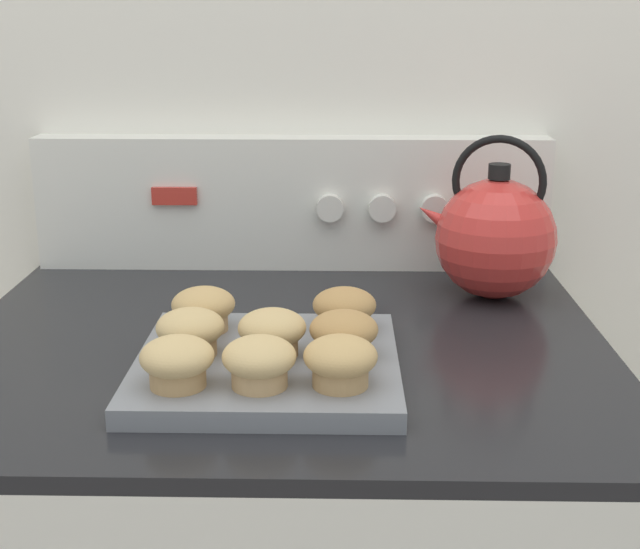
% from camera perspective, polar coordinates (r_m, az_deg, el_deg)
% --- Properties ---
extents(wall_back, '(8.00, 0.05, 2.40)m').
position_cam_1_polar(wall_back, '(1.38, -1.74, 13.23)').
color(wall_back, silver).
rests_on(wall_back, ground_plane).
extents(control_panel, '(0.77, 0.07, 0.20)m').
position_cam_1_polar(control_panel, '(1.35, -1.70, 4.61)').
color(control_panel, silver).
rests_on(control_panel, stove_range).
extents(muffin_pan, '(0.28, 0.28, 0.02)m').
position_cam_1_polar(muffin_pan, '(0.97, -3.37, -5.83)').
color(muffin_pan, slate).
rests_on(muffin_pan, stove_range).
extents(muffin_r0_c0, '(0.07, 0.07, 0.05)m').
position_cam_1_polar(muffin_r0_c0, '(0.89, -9.13, -5.50)').
color(muffin_r0_c0, tan).
rests_on(muffin_r0_c0, muffin_pan).
extents(muffin_r0_c1, '(0.07, 0.07, 0.05)m').
position_cam_1_polar(muffin_r0_c1, '(0.88, -3.91, -5.57)').
color(muffin_r0_c1, tan).
rests_on(muffin_r0_c1, muffin_pan).
extents(muffin_r0_c2, '(0.07, 0.07, 0.05)m').
position_cam_1_polar(muffin_r0_c2, '(0.88, 1.32, -5.55)').
color(muffin_r0_c2, tan).
rests_on(muffin_r0_c2, muffin_pan).
extents(muffin_r1_c0, '(0.07, 0.07, 0.05)m').
position_cam_1_polar(muffin_r1_c0, '(0.97, -8.29, -3.63)').
color(muffin_r1_c0, tan).
rests_on(muffin_r1_c0, muffin_pan).
extents(muffin_r1_c1, '(0.07, 0.07, 0.05)m').
position_cam_1_polar(muffin_r1_c1, '(0.96, -3.26, -3.69)').
color(muffin_r1_c1, tan).
rests_on(muffin_r1_c1, muffin_pan).
extents(muffin_r1_c2, '(0.07, 0.07, 0.05)m').
position_cam_1_polar(muffin_r1_c2, '(0.95, 1.53, -3.82)').
color(muffin_r1_c2, '#A37A4C').
rests_on(muffin_r1_c2, muffin_pan).
extents(muffin_r2_c0, '(0.07, 0.07, 0.05)m').
position_cam_1_polar(muffin_r2_c0, '(1.04, -7.47, -2.16)').
color(muffin_r2_c0, tan).
rests_on(muffin_r2_c0, muffin_pan).
extents(muffin_r2_c2, '(0.07, 0.07, 0.05)m').
position_cam_1_polar(muffin_r2_c2, '(1.03, 1.57, -2.22)').
color(muffin_r2_c2, olive).
rests_on(muffin_r2_c2, muffin_pan).
extents(tea_kettle, '(0.20, 0.16, 0.22)m').
position_cam_1_polar(tea_kettle, '(1.23, 11.11, 2.43)').
color(tea_kettle, red).
rests_on(tea_kettle, stove_range).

